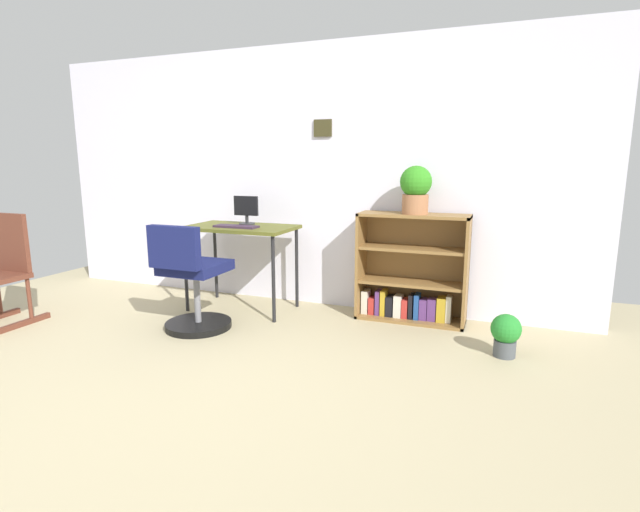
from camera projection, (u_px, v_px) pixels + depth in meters
ground_plane at (144, 400)px, 2.68m from camera, size 6.24×6.24×0.00m
wall_back at (298, 178)px, 4.43m from camera, size 5.20×0.12×2.32m
desk at (241, 234)px, 4.22m from camera, size 0.94×0.55×0.75m
monitor at (246, 210)px, 4.29m from camera, size 0.23×0.14×0.25m
keyboard at (236, 226)px, 4.10m from camera, size 0.39×0.13×0.02m
office_chair at (192, 284)px, 3.72m from camera, size 0.52×0.55×0.85m
rocking_chair at (0, 270)px, 3.87m from camera, size 0.42×0.64×0.90m
bookshelf_low at (412, 274)px, 4.00m from camera, size 0.89×0.30×0.89m
potted_plant_on_shelf at (416, 188)px, 3.81m from camera, size 0.25×0.25×0.38m
potted_plant_floor at (506, 333)px, 3.25m from camera, size 0.20×0.20×0.30m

